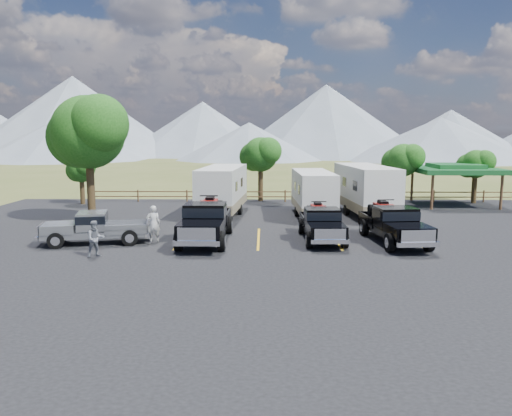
{
  "coord_description": "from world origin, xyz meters",
  "views": [
    {
      "loc": [
        -1.71,
        -21.67,
        5.47
      ],
      "look_at": [
        -2.14,
        4.46,
        1.6
      ],
      "focal_mm": 35.0,
      "sensor_mm": 36.0,
      "label": 1
    }
  ],
  "objects_px": {
    "pavilion": "(455,169)",
    "trailer_left": "(223,190)",
    "rig_left": "(206,220)",
    "tree_big_nw": "(88,132)",
    "rig_right": "(393,223)",
    "trailer_right": "(365,190)",
    "person_a": "(153,224)",
    "pickup_silver": "(95,227)",
    "person_b": "(95,239)",
    "rig_center": "(321,223)",
    "trailer_center": "(313,193)"
  },
  "relations": [
    {
      "from": "rig_left",
      "to": "pickup_silver",
      "type": "height_order",
      "value": "rig_left"
    },
    {
      "from": "pavilion",
      "to": "rig_left",
      "type": "xyz_separation_m",
      "value": [
        -17.68,
        -13.6,
        -1.68
      ]
    },
    {
      "from": "trailer_right",
      "to": "person_a",
      "type": "height_order",
      "value": "trailer_right"
    },
    {
      "from": "tree_big_nw",
      "to": "rig_right",
      "type": "bearing_deg",
      "value": -18.4
    },
    {
      "from": "rig_center",
      "to": "person_b",
      "type": "relative_size",
      "value": 3.47
    },
    {
      "from": "trailer_center",
      "to": "person_b",
      "type": "relative_size",
      "value": 5.29
    },
    {
      "from": "trailer_center",
      "to": "pickup_silver",
      "type": "xyz_separation_m",
      "value": [
        -11.66,
        -8.34,
        -0.74
      ]
    },
    {
      "from": "pickup_silver",
      "to": "person_a",
      "type": "relative_size",
      "value": 3.0
    },
    {
      "from": "pickup_silver",
      "to": "person_a",
      "type": "xyz_separation_m",
      "value": [
        2.8,
        0.52,
        0.1
      ]
    },
    {
      "from": "trailer_right",
      "to": "rig_center",
      "type": "bearing_deg",
      "value": -121.21
    },
    {
      "from": "rig_center",
      "to": "trailer_left",
      "type": "relative_size",
      "value": 0.6
    },
    {
      "from": "trailer_right",
      "to": "pickup_silver",
      "type": "xyz_separation_m",
      "value": [
        -15.19,
        -8.81,
        -0.93
      ]
    },
    {
      "from": "trailer_left",
      "to": "person_a",
      "type": "height_order",
      "value": "trailer_left"
    },
    {
      "from": "trailer_left",
      "to": "person_b",
      "type": "bearing_deg",
      "value": -107.19
    },
    {
      "from": "trailer_right",
      "to": "tree_big_nw",
      "type": "bearing_deg",
      "value": -177.11
    },
    {
      "from": "pavilion",
      "to": "trailer_center",
      "type": "distance_m",
      "value": 13.0
    },
    {
      "from": "rig_left",
      "to": "rig_right",
      "type": "bearing_deg",
      "value": -0.23
    },
    {
      "from": "tree_big_nw",
      "to": "person_b",
      "type": "height_order",
      "value": "tree_big_nw"
    },
    {
      "from": "person_a",
      "to": "rig_left",
      "type": "bearing_deg",
      "value": 170.41
    },
    {
      "from": "rig_left",
      "to": "rig_center",
      "type": "bearing_deg",
      "value": 4.24
    },
    {
      "from": "tree_big_nw",
      "to": "rig_right",
      "type": "height_order",
      "value": "tree_big_nw"
    },
    {
      "from": "trailer_right",
      "to": "rig_right",
      "type": "bearing_deg",
      "value": -96.5
    },
    {
      "from": "pavilion",
      "to": "rig_right",
      "type": "distance_m",
      "value": 16.09
    },
    {
      "from": "tree_big_nw",
      "to": "trailer_center",
      "type": "relative_size",
      "value": 0.9
    },
    {
      "from": "rig_left",
      "to": "pickup_silver",
      "type": "bearing_deg",
      "value": -171.68
    },
    {
      "from": "tree_big_nw",
      "to": "person_b",
      "type": "distance_m",
      "value": 10.77
    },
    {
      "from": "rig_right",
      "to": "trailer_left",
      "type": "height_order",
      "value": "trailer_left"
    },
    {
      "from": "rig_left",
      "to": "trailer_left",
      "type": "xyz_separation_m",
      "value": [
        0.16,
        8.3,
        0.64
      ]
    },
    {
      "from": "rig_right",
      "to": "trailer_center",
      "type": "height_order",
      "value": "trailer_center"
    },
    {
      "from": "rig_right",
      "to": "pickup_silver",
      "type": "distance_m",
      "value": 14.99
    },
    {
      "from": "rig_center",
      "to": "rig_right",
      "type": "height_order",
      "value": "rig_right"
    },
    {
      "from": "pavilion",
      "to": "trailer_left",
      "type": "distance_m",
      "value": 18.33
    },
    {
      "from": "rig_center",
      "to": "tree_big_nw",
      "type": "bearing_deg",
      "value": 157.44
    },
    {
      "from": "trailer_center",
      "to": "tree_big_nw",
      "type": "bearing_deg",
      "value": -174.06
    },
    {
      "from": "rig_left",
      "to": "tree_big_nw",
      "type": "bearing_deg",
      "value": 145.15
    },
    {
      "from": "trailer_center",
      "to": "rig_left",
      "type": "bearing_deg",
      "value": -131.27
    },
    {
      "from": "trailer_right",
      "to": "rig_left",
      "type": "bearing_deg",
      "value": -145.34
    },
    {
      "from": "trailer_center",
      "to": "person_b",
      "type": "distance_m",
      "value": 15.44
    },
    {
      "from": "pickup_silver",
      "to": "person_b",
      "type": "distance_m",
      "value": 2.88
    },
    {
      "from": "rig_right",
      "to": "trailer_right",
      "type": "relative_size",
      "value": 0.65
    },
    {
      "from": "tree_big_nw",
      "to": "pavilion",
      "type": "distance_m",
      "value": 26.91
    },
    {
      "from": "trailer_right",
      "to": "person_a",
      "type": "bearing_deg",
      "value": -151.26
    },
    {
      "from": "tree_big_nw",
      "to": "pickup_silver",
      "type": "xyz_separation_m",
      "value": [
        2.4,
        -6.35,
        -4.72
      ]
    },
    {
      "from": "pavilion",
      "to": "trailer_left",
      "type": "height_order",
      "value": "trailer_left"
    },
    {
      "from": "pavilion",
      "to": "pickup_silver",
      "type": "xyz_separation_m",
      "value": [
        -23.14,
        -14.33,
        -1.91
      ]
    },
    {
      "from": "person_a",
      "to": "pavilion",
      "type": "bearing_deg",
      "value": -159.98
    },
    {
      "from": "tree_big_nw",
      "to": "rig_left",
      "type": "distance_m",
      "value": 10.66
    },
    {
      "from": "tree_big_nw",
      "to": "rig_center",
      "type": "bearing_deg",
      "value": -20.86
    },
    {
      "from": "pavilion",
      "to": "person_a",
      "type": "height_order",
      "value": "pavilion"
    },
    {
      "from": "pavilion",
      "to": "person_a",
      "type": "bearing_deg",
      "value": -145.83
    }
  ]
}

